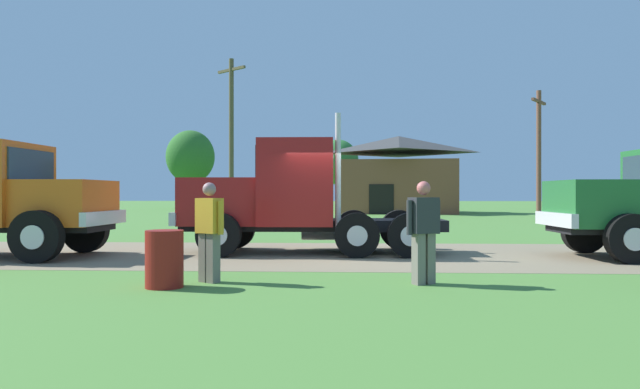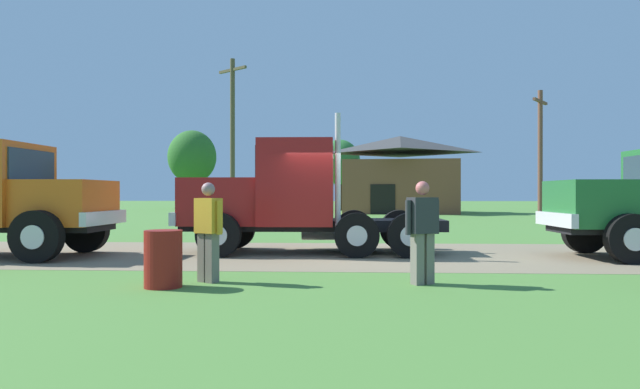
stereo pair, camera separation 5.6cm
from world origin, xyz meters
The scene contains 11 objects.
ground_plane centered at (0.00, 0.00, 0.00)m, with size 200.00×200.00×0.00m, color #4F8337.
dirt_track centered at (0.00, 0.00, 0.00)m, with size 120.00×6.31×0.01m, color #85765B.
truck_foreground_white centered at (-1.40, 0.39, 1.36)m, with size 6.80×2.69×3.47m.
visitor_standing_near centered at (-2.17, -4.47, 0.93)m, with size 0.56×0.45×1.72m.
visitor_by_barrel centered at (1.49, -4.50, 0.95)m, with size 0.60×0.46×1.73m.
steel_barrel centered at (-2.76, -5.04, 0.46)m, with size 0.61×0.61×0.93m, color maroon.
shed_building centered at (4.28, 30.44, 2.92)m, with size 9.57×8.24×6.06m.
utility_pole_near centered at (-6.14, 16.42, 4.72)m, with size 1.80×1.48×8.92m.
utility_pole_far centered at (10.65, 17.06, 3.82)m, with size 1.38×1.88×7.15m.
tree_left centered at (-15.38, 40.98, 5.16)m, with size 4.78×4.78×7.81m.
tree_mid centered at (-0.59, 36.16, 4.31)m, with size 3.68×3.68×6.36m.
Camera 2 is at (0.26, -13.98, 1.53)m, focal length 31.43 mm.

